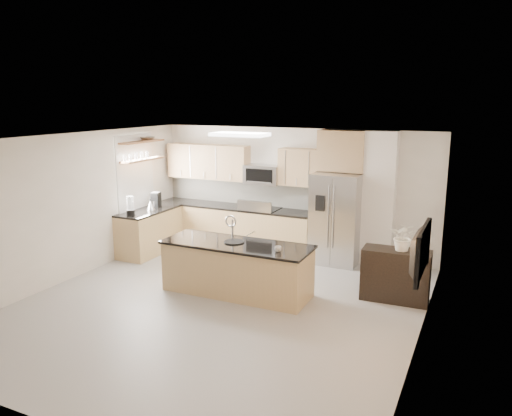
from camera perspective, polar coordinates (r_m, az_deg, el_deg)
The scene contains 27 objects.
floor at distance 8.00m, azimuth -4.40°, elevation -11.08°, with size 6.50×6.50×0.00m, color #A2A09A.
ceiling at distance 7.36m, azimuth -4.73°, elevation 7.82°, with size 6.00×6.50×0.02m, color silver.
wall_back at distance 10.46m, azimuth 4.24°, elevation 1.99°, with size 6.00×0.02×2.60m, color white.
wall_front at distance 5.15m, azimuth -22.94°, elevation -10.05°, with size 6.00×0.02×2.60m, color white.
wall_left at distance 9.40m, azimuth -20.69°, elevation 0.03°, with size 0.02×6.50×2.60m, color white.
wall_right at distance 6.68m, azimuth 18.54°, elevation -4.64°, with size 0.02×6.50×2.60m, color white.
back_counter at distance 10.84m, azimuth -2.49°, elevation -2.09°, with size 3.55×0.66×1.44m.
left_counter at distance 10.72m, azimuth -12.08°, elevation -2.60°, with size 0.66×1.50×0.92m.
range at distance 10.57m, azimuth 0.49°, elevation -2.46°, with size 0.76×0.64×1.14m.
upper_cabinets at distance 10.76m, azimuth -2.55°, elevation 5.13°, with size 3.50×0.33×0.75m.
microwave at distance 10.45m, azimuth 0.79°, elevation 3.84°, with size 0.76×0.40×0.40m.
refrigerator at distance 9.87m, azimuth 9.18°, elevation -1.19°, with size 0.92×0.78×1.78m.
partition_column at distance 9.83m, azimuth 13.89°, elevation 0.99°, with size 0.60×0.30×2.60m, color white.
window at distance 10.67m, azimuth -13.67°, elevation 3.78°, with size 0.04×1.15×1.65m.
shelf_lower at distance 10.63m, azimuth -12.88°, elevation 5.42°, with size 0.30×1.20×0.04m, color brown.
shelf_upper at distance 10.59m, azimuth -12.98°, elevation 7.41°, with size 0.30×1.20×0.04m, color brown.
ceiling_fixture at distance 8.96m, azimuth -1.86°, elevation 8.40°, with size 1.00×0.50×0.06m, color white.
island at distance 8.33m, azimuth -2.18°, elevation -6.87°, with size 2.49×0.91×1.29m.
credenza at distance 8.34m, azimuth 15.66°, elevation -7.40°, with size 1.05×0.44×0.84m, color black.
cup at distance 7.75m, azimuth 2.55°, elevation -4.69°, with size 0.11×0.11×0.09m, color white.
platter at distance 8.25m, azimuth -2.52°, elevation -3.88°, with size 0.34×0.34×0.02m, color black.
blender at distance 10.14m, azimuth -14.17°, elevation 0.09°, with size 0.17×0.17×0.39m.
kettle at distance 10.58m, azimuth -11.95°, elevation 0.33°, with size 0.18×0.18×0.23m.
coffee_maker at distance 10.82m, azimuth -11.39°, elevation 0.90°, with size 0.21×0.24×0.32m.
bowl at distance 10.75m, azimuth -12.33°, elevation 7.85°, with size 0.38×0.38×0.09m, color #A9A9AC.
flower_vase at distance 8.10m, azimuth 16.59°, elevation -2.39°, with size 0.62×0.54×0.69m, color white.
television at distance 6.48m, azimuth 17.56°, elevation -4.62°, with size 1.08×0.14×0.62m, color black.
Camera 1 is at (3.64, -6.37, 3.18)m, focal length 35.00 mm.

